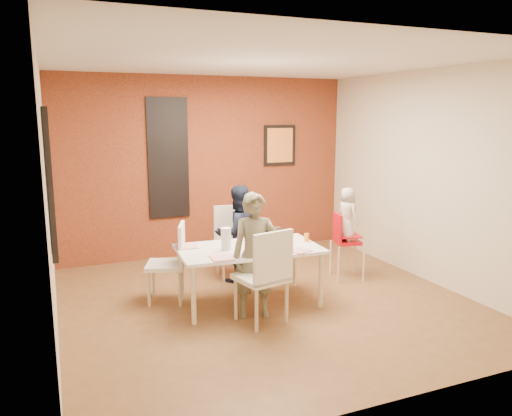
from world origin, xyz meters
name	(u,v)px	position (x,y,z in m)	size (l,w,h in m)	color
ground	(266,301)	(0.00, 0.00, 0.00)	(4.50, 4.50, 0.00)	brown
ceiling	(267,60)	(0.00, 0.00, 2.70)	(4.50, 4.50, 0.02)	silver
wall_back	(207,167)	(0.00, 2.25, 1.35)	(4.50, 0.02, 2.70)	beige
wall_front	(395,228)	(0.00, -2.25, 1.35)	(4.50, 0.02, 2.70)	beige
wall_left	(48,199)	(-2.25, 0.00, 1.35)	(0.02, 4.50, 2.70)	beige
wall_right	(427,177)	(2.25, 0.00, 1.35)	(0.02, 4.50, 2.70)	beige
brick_accent_wall	(207,167)	(0.00, 2.23, 1.35)	(4.50, 0.02, 2.70)	maroon
picture_window_frame	(49,176)	(-2.22, 0.20, 1.55)	(0.05, 1.70, 1.30)	black
picture_window_pane	(51,175)	(-2.21, 0.20, 1.55)	(0.02, 1.55, 1.15)	black
glassblock_strip	(168,158)	(-0.60, 2.21, 1.50)	(0.55, 0.03, 1.70)	#B3BCC4
glassblock_surround	(168,158)	(-0.60, 2.21, 1.50)	(0.60, 0.03, 1.76)	black
art_print_frame	(280,145)	(1.20, 2.21, 1.65)	(0.54, 0.03, 0.64)	black
art_print_canvas	(280,145)	(1.20, 2.19, 1.65)	(0.44, 0.01, 0.54)	#F99837
dining_table	(249,252)	(-0.20, 0.02, 0.60)	(1.64, 0.97, 0.66)	white
chair_near	(266,272)	(-0.26, -0.59, 0.56)	(0.55, 0.55, 1.00)	white
chair_far	(232,237)	(-0.03, 1.07, 0.52)	(0.47, 0.47, 0.94)	silver
chair_left	(173,258)	(-0.98, 0.43, 0.51)	(0.54, 0.54, 0.91)	white
high_chair	(345,239)	(1.29, 0.38, 0.52)	(0.44, 0.44, 0.87)	red
child_near	(255,256)	(-0.28, -0.34, 0.67)	(0.49, 0.32, 1.34)	#625E46
child_far	(238,234)	(-0.04, 0.82, 0.63)	(0.61, 0.47, 1.25)	black
toddler	(347,214)	(1.31, 0.37, 0.86)	(0.34, 0.22, 0.70)	beige
plate_near_left	(222,258)	(-0.62, -0.28, 0.67)	(0.24, 0.24, 0.01)	white
plate_far_mid	(249,238)	(-0.06, 0.40, 0.67)	(0.20, 0.20, 0.01)	white
plate_near_right	(299,250)	(0.25, -0.33, 0.67)	(0.22, 0.22, 0.01)	silver
plate_far_left	(187,246)	(-0.84, 0.31, 0.67)	(0.24, 0.24, 0.01)	silver
salad_bowl_a	(260,247)	(-0.13, -0.12, 0.69)	(0.21, 0.21, 0.05)	white
salad_bowl_b	(281,237)	(0.29, 0.22, 0.69)	(0.21, 0.21, 0.05)	white
wine_bottle	(266,232)	(0.04, 0.08, 0.80)	(0.07, 0.07, 0.28)	black
wine_glass_a	(251,244)	(-0.27, -0.21, 0.77)	(0.07, 0.07, 0.21)	white
wine_glass_b	(277,236)	(0.13, -0.03, 0.77)	(0.08, 0.08, 0.22)	silver
paper_towel_roll	(226,239)	(-0.47, 0.02, 0.79)	(0.11, 0.11, 0.25)	white
condiment_red	(264,241)	(-0.05, -0.05, 0.73)	(0.04, 0.04, 0.14)	red
condiment_green	(260,240)	(-0.07, 0.03, 0.73)	(0.04, 0.04, 0.14)	#3C7A28
condiment_brown	(258,241)	(-0.10, 0.00, 0.73)	(0.04, 0.04, 0.14)	brown
sippy_cup	(307,238)	(0.52, 0.00, 0.71)	(0.06, 0.06, 0.10)	orange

